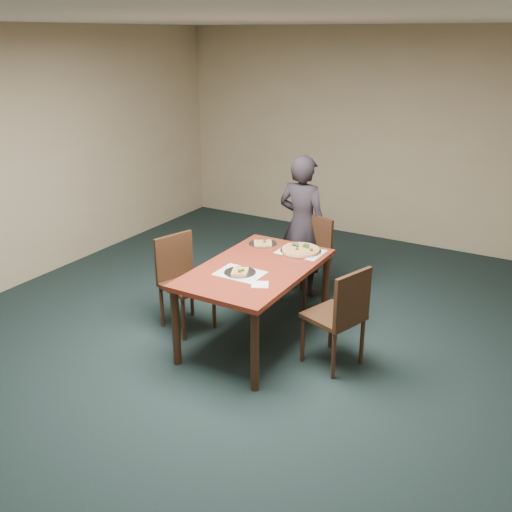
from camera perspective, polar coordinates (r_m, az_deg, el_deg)
The scene contains 13 objects.
ground at distance 4.97m, azimuth -3.56°, elevation -11.46°, with size 8.00×8.00×0.00m, color black.
room_shell at distance 4.28m, azimuth -4.09°, elevation 8.50°, with size 8.00×8.00×8.00m.
dining_table at distance 5.12m, azimuth -0.00°, elevation -2.00°, with size 0.90×1.50×0.75m.
chair_far at distance 6.05m, azimuth 5.32°, elevation 0.22°, with size 0.52×0.52×0.91m.
chair_left at distance 5.51m, azimuth -7.44°, elevation -2.04°, with size 0.53×0.53×0.91m.
chair_right at distance 4.83m, azimuth 8.49°, elevation -5.60°, with size 0.53×0.53×0.91m.
diner at distance 6.14m, azimuth 4.64°, elevation 3.05°, with size 0.56×0.37×1.53m, color black.
placemat_main at distance 5.44m, azimuth 4.49°, elevation 0.43°, with size 0.42×0.32×0.00m, color white.
placemat_near at distance 4.94m, azimuth -1.62°, elevation -1.73°, with size 0.40×0.30×0.00m, color white.
pizza_pan at distance 5.43m, azimuth 4.51°, elevation 0.65°, with size 0.39×0.39×0.07m.
slice_plate_near at distance 4.93m, azimuth -1.61°, elevation -1.61°, with size 0.28×0.28×0.06m.
slice_plate_far at distance 5.61m, azimuth 0.69°, elevation 1.29°, with size 0.28×0.28×0.05m.
napkin at distance 4.71m, azimuth 0.40°, elevation -2.88°, with size 0.14×0.14×0.01m, color white.
Camera 1 is at (2.35, -3.45, 2.69)m, focal length 40.00 mm.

